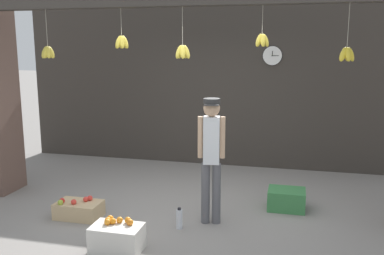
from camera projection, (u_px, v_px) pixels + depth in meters
name	position (u px, v px, depth m)	size (l,w,h in m)	color
ground_plane	(185.00, 215.00, 5.81)	(60.00, 60.00, 0.00)	gray
shop_back_wall	(220.00, 87.00, 8.03)	(7.70, 0.12, 2.99)	#38332D
storefront_awning	(186.00, 0.00, 5.39)	(5.80, 0.27, 0.93)	#3D3833
shopkeeper	(211.00, 151.00, 5.37)	(0.34, 0.28, 1.62)	#56565B
fruit_crate_oranges	(117.00, 237.00, 4.77)	(0.56, 0.35, 0.36)	silver
fruit_crate_apples	(79.00, 209.00, 5.70)	(0.59, 0.37, 0.28)	tan
produce_box_green	(286.00, 199.00, 5.99)	(0.51, 0.40, 0.28)	#387A42
water_bottle	(179.00, 219.00, 5.34)	(0.08, 0.08, 0.27)	silver
wall_clock	(272.00, 56.00, 7.63)	(0.36, 0.03, 0.36)	black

